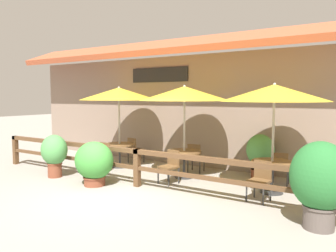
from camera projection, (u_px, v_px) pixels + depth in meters
ground_plane at (109, 197)px, 7.40m from camera, size 60.00×60.00×0.00m
building_facade at (194, 100)px, 10.66m from camera, size 14.28×1.49×4.23m
patio_railing at (137, 159)px, 8.22m from camera, size 10.40×0.14×0.95m
patio_umbrella_near at (119, 94)px, 10.35m from camera, size 2.48×2.48×2.58m
dining_table_near at (120, 148)px, 10.50m from camera, size 0.96×0.96×0.76m
chair_near_streetside at (102, 155)px, 9.89m from camera, size 0.43×0.43×0.87m
chair_near_wallside at (135, 149)px, 11.16m from camera, size 0.49×0.49×0.87m
patio_umbrella_middle at (184, 94)px, 8.98m from camera, size 2.48×2.48×2.58m
dining_table_middle at (184, 156)px, 9.13m from camera, size 0.96×0.96×0.76m
chair_middle_streetside at (170, 165)px, 8.54m from camera, size 0.49×0.49×0.87m
chair_middle_wallside at (195, 156)px, 9.77m from camera, size 0.47×0.47×0.87m
patio_umbrella_far at (274, 93)px, 7.52m from camera, size 2.48×2.48×2.58m
dining_table_far at (272, 167)px, 7.68m from camera, size 0.96×0.96×0.76m
chair_far_streetside at (260, 179)px, 7.12m from camera, size 0.47×0.47×0.87m
chair_far_wallside at (280, 167)px, 8.29m from camera, size 0.47×0.47×0.87m
potted_plant_corner_fern at (320, 180)px, 5.56m from camera, size 1.01×0.91×1.52m
potted_plant_broad_leaf at (94, 162)px, 8.33m from camera, size 1.02×0.92×1.13m
potted_plant_tall_tropical at (54, 152)px, 9.18m from camera, size 0.77×0.69×1.20m
potted_plant_entrance_palm at (260, 153)px, 9.06m from camera, size 0.77×0.69×1.23m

